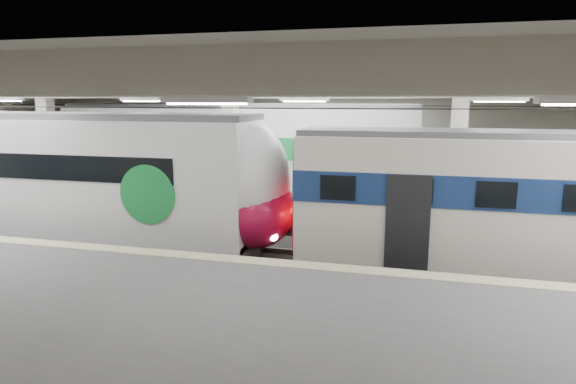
# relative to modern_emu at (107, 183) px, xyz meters

# --- Properties ---
(station_hall) EXTENTS (36.00, 24.00, 5.75)m
(station_hall) POSITION_rel_modern_emu_xyz_m (6.27, -1.74, 1.02)
(station_hall) COLOR black
(station_hall) RESTS_ON ground
(modern_emu) EXTENTS (14.04, 2.90, 4.52)m
(modern_emu) POSITION_rel_modern_emu_xyz_m (0.00, 0.00, 0.00)
(modern_emu) COLOR white
(modern_emu) RESTS_ON ground
(older_rer) EXTENTS (12.39, 2.74, 4.14)m
(older_rer) POSITION_rel_modern_emu_xyz_m (12.78, 0.00, -0.05)
(older_rer) COLOR silver
(older_rer) RESTS_ON ground
(far_train) EXTENTS (15.15, 3.42, 4.77)m
(far_train) POSITION_rel_modern_emu_xyz_m (2.61, 5.50, 0.24)
(far_train) COLOR white
(far_train) RESTS_ON ground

